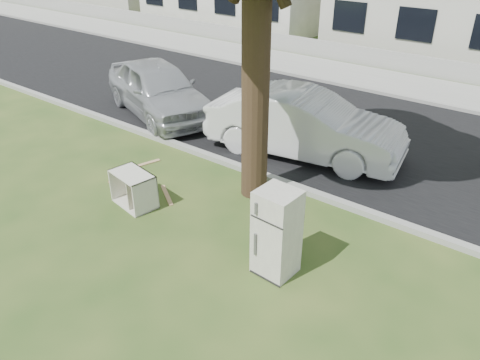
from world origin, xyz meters
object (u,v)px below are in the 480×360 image
Objects in this scene: cabinet at (134,189)px; car_center at (304,124)px; fridge at (277,233)px; car_left at (158,89)px.

car_center is at bearing 79.79° from cabinet.
fridge is 0.33× the size of car_left.
car_left is at bearing 153.10° from fridge.
cabinet is at bearing -118.81° from car_left.
fridge is 7.70m from car_left.
fridge reaches higher than cabinet.
car_center is at bearing 118.26° from fridge.
cabinet is 5.08m from car_left.
car_center is (1.46, 4.10, 0.42)m from cabinet.
car_center is 4.76m from car_left.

